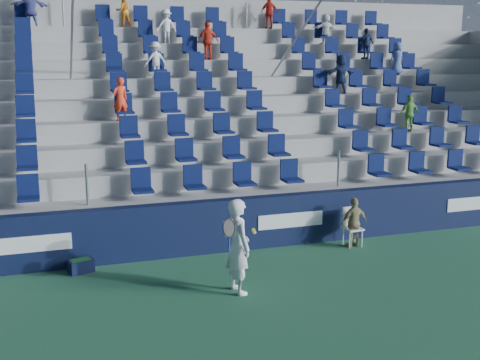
% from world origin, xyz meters
% --- Properties ---
extents(ground, '(70.00, 70.00, 0.00)m').
position_xyz_m(ground, '(0.00, 0.00, 0.00)').
color(ground, '#2B6543').
rests_on(ground, ground).
extents(sponsor_wall, '(24.00, 0.32, 1.20)m').
position_xyz_m(sponsor_wall, '(0.00, 3.15, 0.60)').
color(sponsor_wall, '#0E1635').
rests_on(sponsor_wall, ground).
extents(grandstand, '(24.00, 8.17, 6.63)m').
position_xyz_m(grandstand, '(0.00, 8.24, 2.14)').
color(grandstand, '#A8A8A3').
rests_on(grandstand, ground).
extents(tennis_player, '(0.69, 0.72, 1.81)m').
position_xyz_m(tennis_player, '(-0.51, 0.75, 0.91)').
color(tennis_player, white).
rests_on(tennis_player, ground).
extents(line_judge_chair, '(0.44, 0.45, 0.90)m').
position_xyz_m(line_judge_chair, '(2.88, 2.64, 0.51)').
color(line_judge_chair, white).
rests_on(line_judge_chair, ground).
extents(line_judge, '(0.71, 0.35, 1.17)m').
position_xyz_m(line_judge, '(2.88, 2.50, 0.58)').
color(line_judge, tan).
rests_on(line_judge, ground).
extents(ball_bin, '(0.55, 0.44, 0.27)m').
position_xyz_m(ball_bin, '(-3.26, 2.75, 0.15)').
color(ball_bin, black).
rests_on(ball_bin, ground).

